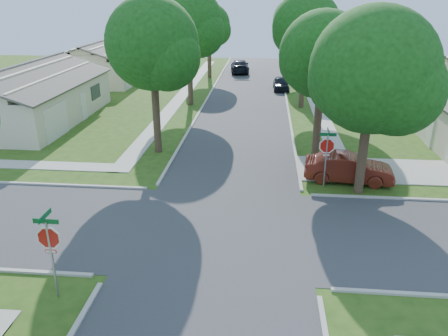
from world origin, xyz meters
TOP-DOWN VIEW (x-y plane):
  - ground at (0.00, 0.00)m, footprint 100.00×100.00m
  - road_ns at (0.00, 0.00)m, footprint 7.00×100.00m
  - sidewalk_ne at (6.10, 26.00)m, footprint 1.20×40.00m
  - sidewalk_nw at (-6.10, 26.00)m, footprint 1.20×40.00m
  - driveway at (7.90, 7.10)m, footprint 8.80×3.60m
  - stop_sign_sw at (-4.70, -4.70)m, footprint 1.05×0.80m
  - stop_sign_ne at (4.70, 4.70)m, footprint 1.05×0.80m
  - tree_e_near at (4.75, 9.01)m, footprint 4.97×4.80m
  - tree_e_mid at (4.76, 21.01)m, footprint 5.59×5.40m
  - tree_e_far at (4.75, 34.01)m, footprint 5.17×5.00m
  - tree_w_near at (-4.64, 9.01)m, footprint 5.38×5.20m
  - tree_w_mid at (-4.64, 21.01)m, footprint 5.80×5.60m
  - tree_w_far at (-4.65, 34.01)m, footprint 4.76×4.60m
  - tree_ne_corner at (6.36, 4.21)m, footprint 5.80×5.60m
  - house_ne_far at (15.99, 29.00)m, footprint 8.42×13.60m
  - house_nw_near at (-15.99, 15.00)m, footprint 8.42×13.60m
  - house_nw_far at (-15.99, 32.00)m, footprint 8.42×13.60m
  - car_driveway at (6.00, 5.50)m, footprint 4.55×2.03m
  - car_curb_east at (3.20, 27.92)m, footprint 1.62×3.81m
  - car_curb_west at (-1.49, 37.60)m, footprint 2.58×5.38m

SIDE VIEW (x-z plane):
  - ground at x=0.00m, z-range 0.00..0.00m
  - road_ns at x=0.00m, z-range -0.01..0.01m
  - sidewalk_ne at x=6.10m, z-range 0.00..0.04m
  - sidewalk_nw at x=-6.10m, z-range 0.00..0.04m
  - driveway at x=7.90m, z-range 0.00..0.05m
  - car_curb_east at x=3.20m, z-range 0.00..1.28m
  - car_driveway at x=6.00m, z-range 0.00..1.45m
  - car_curb_west at x=-1.49m, z-range 0.00..1.51m
  - house_ne_far at x=15.99m, z-range -0.60..3.63m
  - house_nw_near at x=-15.99m, z-range -0.60..3.63m
  - house_nw_far at x=-15.99m, z-range -0.60..3.63m
  - stop_sign_sw at x=-4.70m, z-range 0.54..3.52m
  - stop_sign_ne at x=4.70m, z-range 0.54..3.52m
  - tree_w_far at x=-4.65m, z-range 1.49..9.52m
  - tree_ne_corner at x=6.36m, z-range 1.26..9.92m
  - tree_e_near at x=4.75m, z-range 1.50..9.78m
  - tree_e_far at x=4.75m, z-range 1.62..10.34m
  - tree_w_near at x=-4.64m, z-range 1.63..10.60m
  - tree_e_mid at x=4.76m, z-range 1.64..10.86m
  - tree_w_mid at x=-4.64m, z-range 1.71..11.27m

